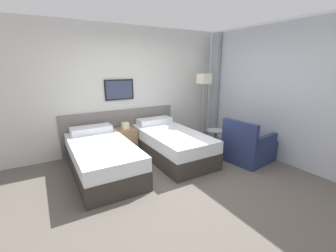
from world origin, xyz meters
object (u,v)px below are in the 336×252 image
(bed_near_door, at_px, (102,158))
(armchair, at_px, (248,148))
(floor_lamp, at_px, (204,84))
(bed_near_window, at_px, (171,144))
(side_table, at_px, (215,137))
(nightstand, at_px, (126,140))

(bed_near_door, bearing_deg, armchair, -19.66)
(bed_near_door, xyz_separation_m, floor_lamp, (2.67, 0.53, 1.15))
(armchair, bearing_deg, bed_near_door, 62.66)
(armchair, bearing_deg, floor_lamp, -8.31)
(bed_near_door, bearing_deg, floor_lamp, 11.13)
(bed_near_door, height_order, bed_near_window, same)
(side_table, bearing_deg, nightstand, 149.20)
(nightstand, height_order, side_table, nightstand)
(bed_near_door, distance_m, floor_lamp, 2.95)
(nightstand, bearing_deg, side_table, -30.80)
(bed_near_door, height_order, nightstand, bed_near_door)
(nightstand, xyz_separation_m, floor_lamp, (1.96, -0.21, 1.16))
(side_table, xyz_separation_m, armchair, (0.26, -0.68, -0.07))
(side_table, bearing_deg, bed_near_door, 173.62)
(bed_near_door, xyz_separation_m, armchair, (2.65, -0.95, -0.01))
(nightstand, relative_size, armchair, 0.72)
(nightstand, xyz_separation_m, side_table, (1.68, -1.00, 0.07))
(bed_near_window, relative_size, floor_lamp, 1.19)
(bed_near_window, xyz_separation_m, nightstand, (-0.71, 0.74, -0.01))
(bed_near_window, bearing_deg, armchair, -37.66)
(bed_near_door, distance_m, side_table, 2.41)
(bed_near_door, bearing_deg, nightstand, 45.91)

